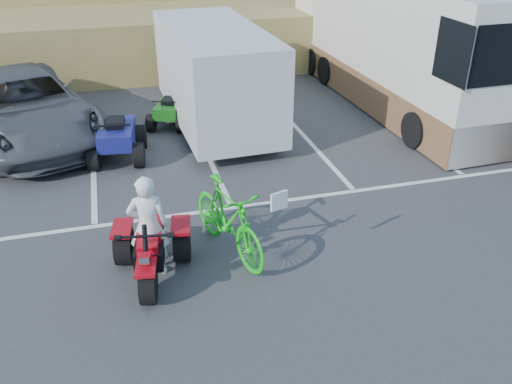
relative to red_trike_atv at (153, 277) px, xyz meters
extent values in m
plane|color=#38383B|center=(1.79, -0.52, 0.00)|extent=(100.00, 100.00, 0.00)
cube|color=white|center=(-0.91, 4.48, 0.00)|extent=(0.12, 5.00, 0.01)
cube|color=white|center=(1.79, 4.48, 0.00)|extent=(0.12, 5.00, 0.01)
cube|color=white|center=(4.49, 4.48, 0.00)|extent=(0.12, 5.00, 0.01)
cube|color=white|center=(7.19, 4.48, 0.00)|extent=(0.12, 5.00, 0.01)
cube|color=white|center=(9.89, 4.48, 0.00)|extent=(0.12, 5.00, 0.01)
cube|color=white|center=(1.79, 1.88, 0.00)|extent=(28.00, 0.12, 0.01)
cube|color=olive|center=(1.79, 13.48, 1.00)|extent=(40.00, 6.00, 2.00)
imported|color=white|center=(0.03, 0.15, 0.90)|extent=(0.72, 0.53, 1.79)
imported|color=#14BF19|center=(1.38, 0.37, 0.68)|extent=(1.28, 2.35, 1.36)
imported|color=#4A4C52|center=(-2.48, 6.85, 0.85)|extent=(4.68, 6.73, 1.71)
cube|color=silver|center=(2.43, 6.48, 1.47)|extent=(2.50, 5.76, 2.37)
cylinder|color=black|center=(2.43, 6.48, 0.33)|extent=(2.11, 0.75, 0.66)
cube|color=silver|center=(8.04, 7.25, 1.87)|extent=(2.79, 10.18, 3.64)
cube|color=brown|center=(8.04, 7.25, 0.56)|extent=(2.84, 10.18, 1.01)
camera|label=1|loc=(-0.26, -7.42, 5.52)|focal=38.00mm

